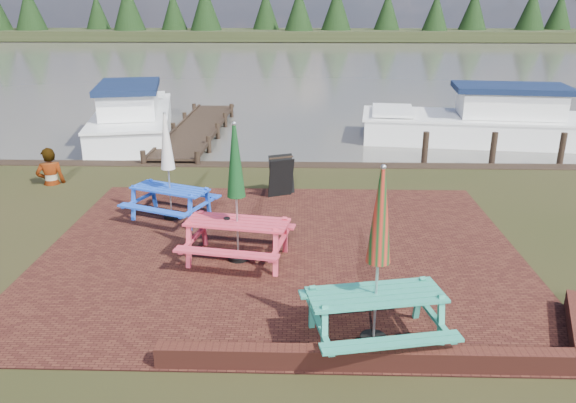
{
  "coord_description": "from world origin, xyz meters",
  "views": [
    {
      "loc": [
        0.41,
        -8.77,
        4.5
      ],
      "look_at": [
        0.12,
        1.04,
        1.0
      ],
      "focal_mm": 35.0,
      "sensor_mm": 36.0,
      "label": 1
    }
  ],
  "objects_px": {
    "chalkboard": "(281,176)",
    "person": "(47,148)",
    "picnic_table_teal": "(376,286)",
    "picnic_table_red": "(237,215)",
    "boat_jetty": "(133,118)",
    "boat_near": "(484,124)",
    "picnic_table_blue": "(169,183)",
    "jetty": "(197,129)"
  },
  "relations": [
    {
      "from": "picnic_table_teal",
      "to": "boat_near",
      "type": "distance_m",
      "value": 14.0
    },
    {
      "from": "picnic_table_teal",
      "to": "picnic_table_blue",
      "type": "distance_m",
      "value": 6.05
    },
    {
      "from": "jetty",
      "to": "person",
      "type": "xyz_separation_m",
      "value": [
        -2.67,
        -6.29,
        0.85
      ]
    },
    {
      "from": "boat_jetty",
      "to": "picnic_table_teal",
      "type": "bearing_deg",
      "value": -73.53
    },
    {
      "from": "picnic_table_red",
      "to": "boat_jetty",
      "type": "bearing_deg",
      "value": 125.2
    },
    {
      "from": "picnic_table_teal",
      "to": "picnic_table_red",
      "type": "bearing_deg",
      "value": 118.95
    },
    {
      "from": "picnic_table_red",
      "to": "chalkboard",
      "type": "relative_size",
      "value": 2.62
    },
    {
      "from": "boat_near",
      "to": "jetty",
      "type": "bearing_deg",
      "value": 95.01
    },
    {
      "from": "jetty",
      "to": "boat_jetty",
      "type": "relative_size",
      "value": 1.14
    },
    {
      "from": "boat_jetty",
      "to": "person",
      "type": "distance_m",
      "value": 6.5
    },
    {
      "from": "chalkboard",
      "to": "jetty",
      "type": "height_order",
      "value": "chalkboard"
    },
    {
      "from": "picnic_table_red",
      "to": "person",
      "type": "height_order",
      "value": "picnic_table_red"
    },
    {
      "from": "picnic_table_blue",
      "to": "person",
      "type": "bearing_deg",
      "value": 170.09
    },
    {
      "from": "picnic_table_blue",
      "to": "picnic_table_red",
      "type": "bearing_deg",
      "value": -27.92
    },
    {
      "from": "picnic_table_teal",
      "to": "picnic_table_blue",
      "type": "bearing_deg",
      "value": 118.67
    },
    {
      "from": "jetty",
      "to": "person",
      "type": "bearing_deg",
      "value": -112.98
    },
    {
      "from": "picnic_table_blue",
      "to": "boat_jetty",
      "type": "height_order",
      "value": "picnic_table_blue"
    },
    {
      "from": "picnic_table_red",
      "to": "chalkboard",
      "type": "height_order",
      "value": "picnic_table_red"
    },
    {
      "from": "picnic_table_red",
      "to": "person",
      "type": "bearing_deg",
      "value": 150.83
    },
    {
      "from": "boat_jetty",
      "to": "boat_near",
      "type": "height_order",
      "value": "boat_jetty"
    },
    {
      "from": "picnic_table_blue",
      "to": "boat_near",
      "type": "relative_size",
      "value": 0.28
    },
    {
      "from": "picnic_table_red",
      "to": "jetty",
      "type": "xyz_separation_m",
      "value": [
        -2.72,
        10.69,
        -0.78
      ]
    },
    {
      "from": "picnic_table_red",
      "to": "person",
      "type": "distance_m",
      "value": 6.96
    },
    {
      "from": "chalkboard",
      "to": "person",
      "type": "bearing_deg",
      "value": 150.34
    },
    {
      "from": "chalkboard",
      "to": "picnic_table_red",
      "type": "bearing_deg",
      "value": -122.83
    },
    {
      "from": "picnic_table_red",
      "to": "boat_near",
      "type": "xyz_separation_m",
      "value": [
        7.53,
        10.35,
        -0.44
      ]
    },
    {
      "from": "picnic_table_red",
      "to": "jetty",
      "type": "relative_size",
      "value": 0.28
    },
    {
      "from": "picnic_table_red",
      "to": "boat_jetty",
      "type": "distance_m",
      "value": 12.02
    },
    {
      "from": "picnic_table_teal",
      "to": "picnic_table_red",
      "type": "height_order",
      "value": "picnic_table_teal"
    },
    {
      "from": "picnic_table_red",
      "to": "picnic_table_blue",
      "type": "relative_size",
      "value": 1.09
    },
    {
      "from": "chalkboard",
      "to": "boat_near",
      "type": "bearing_deg",
      "value": 21.16
    },
    {
      "from": "jetty",
      "to": "picnic_table_teal",
      "type": "bearing_deg",
      "value": -69.74
    },
    {
      "from": "person",
      "to": "boat_jetty",
      "type": "bearing_deg",
      "value": -114.32
    },
    {
      "from": "boat_near",
      "to": "person",
      "type": "bearing_deg",
      "value": 121.67
    },
    {
      "from": "chalkboard",
      "to": "picnic_table_teal",
      "type": "bearing_deg",
      "value": -99.14
    },
    {
      "from": "picnic_table_red",
      "to": "person",
      "type": "xyz_separation_m",
      "value": [
        -5.39,
        4.4,
        0.07
      ]
    },
    {
      "from": "picnic_table_teal",
      "to": "boat_near",
      "type": "xyz_separation_m",
      "value": [
        5.34,
        12.93,
        -0.44
      ]
    },
    {
      "from": "chalkboard",
      "to": "person",
      "type": "distance_m",
      "value": 6.09
    },
    {
      "from": "boat_near",
      "to": "person",
      "type": "relative_size",
      "value": 4.32
    },
    {
      "from": "picnic_table_red",
      "to": "chalkboard",
      "type": "distance_m",
      "value": 3.77
    },
    {
      "from": "chalkboard",
      "to": "boat_near",
      "type": "xyz_separation_m",
      "value": [
        6.88,
        6.66,
        -0.05
      ]
    },
    {
      "from": "jetty",
      "to": "person",
      "type": "height_order",
      "value": "person"
    }
  ]
}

